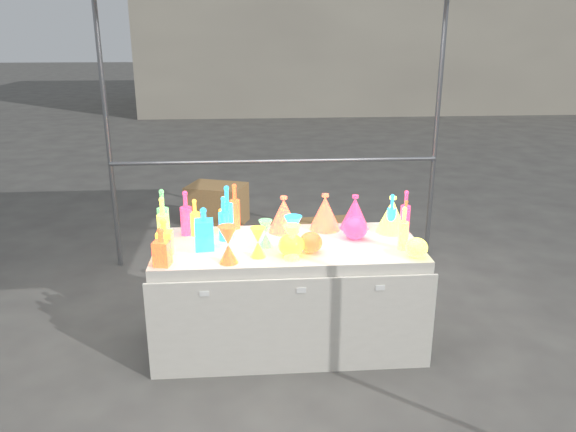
{
  "coord_description": "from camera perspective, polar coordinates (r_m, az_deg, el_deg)",
  "views": [
    {
      "loc": [
        -0.28,
        -3.59,
        2.13
      ],
      "look_at": [
        0.0,
        0.0,
        0.95
      ],
      "focal_mm": 35.0,
      "sensor_mm": 36.0,
      "label": 1
    }
  ],
  "objects": [
    {
      "name": "bottle_0",
      "position": [
        4.07,
        -6.56,
        0.2
      ],
      "size": [
        0.09,
        0.09,
        0.27
      ],
      "primitive_type": null,
      "rotation": [
        0.0,
        0.0,
        0.38
      ],
      "color": "red",
      "rests_on": "display_table"
    },
    {
      "name": "display_table",
      "position": [
        3.99,
        0.01,
        -7.91
      ],
      "size": [
        1.84,
        0.83,
        0.75
      ],
      "color": "silver",
      "rests_on": "ground"
    },
    {
      "name": "ground",
      "position": [
        4.18,
        -0.0,
        -12.46
      ],
      "size": [
        80.0,
        80.0,
        0.0
      ],
      "primitive_type": "plane",
      "color": "#64625D",
      "rests_on": "ground"
    },
    {
      "name": "cardboard_box_flat",
      "position": [
        6.39,
        4.49,
        -1.03
      ],
      "size": [
        0.83,
        0.64,
        0.07
      ],
      "primitive_type": "cube",
      "rotation": [
        0.0,
        0.0,
        0.13
      ],
      "color": "#AD814E",
      "rests_on": "ground"
    },
    {
      "name": "bottle_10",
      "position": [
        4.11,
        11.84,
        0.45
      ],
      "size": [
        0.09,
        0.09,
        0.31
      ],
      "primitive_type": null,
      "rotation": [
        0.0,
        0.0,
        -0.34
      ],
      "color": "blue",
      "rests_on": "display_table"
    },
    {
      "name": "cardboard_box_closed",
      "position": [
        6.56,
        -7.22,
        1.2
      ],
      "size": [
        0.75,
        0.65,
        0.46
      ],
      "primitive_type": "cube",
      "rotation": [
        0.0,
        0.0,
        -0.35
      ],
      "color": "#AD814E",
      "rests_on": "ground"
    },
    {
      "name": "lampshade_3",
      "position": [
        4.11,
        10.53,
        0.18
      ],
      "size": [
        0.3,
        0.3,
        0.27
      ],
      "primitive_type": null,
      "rotation": [
        0.0,
        0.0,
        0.43
      ],
      "color": "#13687C",
      "rests_on": "display_table"
    },
    {
      "name": "globe_0",
      "position": [
        3.62,
        0.31,
        -3.1
      ],
      "size": [
        0.21,
        0.21,
        0.13
      ],
      "primitive_type": null,
      "rotation": [
        0.0,
        0.0,
        -0.36
      ],
      "color": "red",
      "rests_on": "display_table"
    },
    {
      "name": "hourglass_5",
      "position": [
        3.69,
        0.51,
        -1.79
      ],
      "size": [
        0.15,
        0.15,
        0.24
      ],
      "primitive_type": null,
      "rotation": [
        0.0,
        0.0,
        -0.31
      ],
      "color": "#188723",
      "rests_on": "display_table"
    },
    {
      "name": "bottle_4",
      "position": [
        3.87,
        -12.59,
        -0.53
      ],
      "size": [
        0.09,
        0.09,
        0.34
      ],
      "primitive_type": null,
      "rotation": [
        0.0,
        0.0,
        -0.16
      ],
      "color": "#13687C",
      "rests_on": "display_table"
    },
    {
      "name": "lampshade_1",
      "position": [
        4.1,
        3.78,
        0.44
      ],
      "size": [
        0.29,
        0.29,
        0.27
      ],
      "primitive_type": null,
      "rotation": [
        0.0,
        0.0,
        -0.32
      ],
      "color": "yellow",
      "rests_on": "display_table"
    },
    {
      "name": "globe_1",
      "position": [
        3.7,
        12.92,
        -3.26
      ],
      "size": [
        0.19,
        0.19,
        0.12
      ],
      "primitive_type": null,
      "rotation": [
        0.0,
        0.0,
        -0.37
      ],
      "color": "#13687C",
      "rests_on": "display_table"
    },
    {
      "name": "bottle_9",
      "position": [
        4.11,
        11.83,
        -0.04
      ],
      "size": [
        0.07,
        0.07,
        0.25
      ],
      "primitive_type": null,
      "rotation": [
        0.0,
        0.0,
        -0.35
      ],
      "color": "orange",
      "rests_on": "display_table"
    },
    {
      "name": "decanter_1",
      "position": [
        3.55,
        -12.72,
        -3.05
      ],
      "size": [
        0.11,
        0.11,
        0.25
      ],
      "primitive_type": null,
      "rotation": [
        0.0,
        0.0,
        -0.2
      ],
      "color": "orange",
      "rests_on": "display_table"
    },
    {
      "name": "bottle_2",
      "position": [
        4.12,
        -5.43,
        0.99
      ],
      "size": [
        0.09,
        0.09,
        0.34
      ],
      "primitive_type": null,
      "rotation": [
        0.0,
        0.0,
        -0.29
      ],
      "color": "orange",
      "rests_on": "display_table"
    },
    {
      "name": "bottle_1",
      "position": [
        3.99,
        -6.2,
        0.58
      ],
      "size": [
        0.09,
        0.09,
        0.36
      ],
      "primitive_type": null,
      "rotation": [
        0.0,
        0.0,
        -0.01
      ],
      "color": "#188723",
      "rests_on": "display_table"
    },
    {
      "name": "hourglass_0",
      "position": [
        3.52,
        -6.1,
        -2.91
      ],
      "size": [
        0.15,
        0.15,
        0.24
      ],
      "primitive_type": null,
      "rotation": [
        0.0,
        0.0,
        -0.24
      ],
      "color": "orange",
      "rests_on": "display_table"
    },
    {
      "name": "decanter_2",
      "position": [
        3.75,
        -8.52,
        -1.25
      ],
      "size": [
        0.13,
        0.13,
        0.29
      ],
      "primitive_type": null,
      "rotation": [
        0.0,
        0.0,
        0.07
      ],
      "color": "#188723",
      "rests_on": "display_table"
    },
    {
      "name": "hourglass_3",
      "position": [
        3.77,
        -2.29,
        -1.78
      ],
      "size": [
        0.12,
        0.12,
        0.19
      ],
      "primitive_type": null,
      "rotation": [
        0.0,
        0.0,
        -0.26
      ],
      "color": "#AB229C",
      "rests_on": "display_table"
    },
    {
      "name": "bottle_5",
      "position": [
        3.93,
        -12.57,
        0.06
      ],
      "size": [
        0.1,
        0.1,
        0.37
      ],
      "primitive_type": null,
      "rotation": [
        0.0,
        0.0,
        -0.32
      ],
      "color": "#AB229C",
      "rests_on": "display_table"
    },
    {
      "name": "lampshade_2",
      "position": [
        4.14,
        6.8,
        0.42
      ],
      "size": [
        0.25,
        0.25,
        0.25
      ],
      "primitive_type": null,
      "rotation": [
        0.0,
        0.0,
        0.17
      ],
      "color": "blue",
      "rests_on": "display_table"
    },
    {
      "name": "background_building",
      "position": [
        18.12,
        9.89,
        20.71
      ],
      "size": [
        14.0,
        6.0,
        6.0
      ],
      "primitive_type": "cube",
      "color": "#B5AC97",
      "rests_on": "ground"
    },
    {
      "name": "decanter_0",
      "position": [
        3.71,
        -12.45,
        -2.08
      ],
      "size": [
        0.1,
        0.1,
        0.25
      ],
      "primitive_type": null,
      "rotation": [
        0.0,
        0.0,
        -0.03
      ],
      "color": "red",
      "rests_on": "display_table"
    },
    {
      "name": "bottle_3",
      "position": [
        4.04,
        -10.32,
        0.31
      ],
      "size": [
        0.1,
        0.1,
        0.33
      ],
      "primitive_type": null,
      "rotation": [
        0.0,
        0.0,
        0.28
      ],
      "color": "blue",
      "rests_on": "display_table"
    },
    {
      "name": "lampshade_0",
      "position": [
        4.04,
        -0.44,
        0.2
      ],
      "size": [
        0.29,
        0.29,
        0.27
      ],
      "primitive_type": null,
      "rotation": [
        0.0,
        0.0,
        -0.36
      ],
      "color": "yellow",
      "rests_on": "display_table"
    },
    {
      "name": "hourglass_2",
      "position": [
        3.57,
        0.41,
        -2.67
      ],
      "size": [
        0.13,
        0.13,
        0.23
      ],
      "primitive_type": null,
      "rotation": [
        0.0,
        0.0,
        -0.13
      ],
      "color": "#13687C",
      "rests_on": "display_table"
    },
    {
      "name": "bottle_7",
      "position": [
        3.89,
        -6.54,
        -0.26
      ],
      "size": [
        0.08,
        0.08,
        0.32
      ],
      "primitive_type": null,
      "rotation": [
        0.0,
        0.0,
        -0.07
      ],
      "color": "#188723",
      "rests_on": "display_table"
    },
    {
      "name": "bottle_8",
      "position": [
        4.07,
        10.47,
        0.22
      ],
      "size": [
        0.07,
        0.07,
        0.29
      ],
      "primitive_type": null,
      "rotation": [
        0.0,
        0.0,
        0.11
      ],
      "color": "#188723",
      "rests_on": "display_table"
    },
    {
      "name": "hourglass_4",
      "position": [
        3.6,
        -3.08,
        -2.68
      ],
      "size": [
        0.12,
        0.12,
        0.2
      ],
      "primitive_type": null,
      "rotation": [
        0.0,
        0.0,
        0.24
      ],
      "color": "red",
      "rests_on": "display_table"
    },
    {
      "name": "globe_2",
      "position": [
        3.69,
        2.33,
        -2.82
      ],
      "size": [
        0.17,
        0.17,
        0.12
      ],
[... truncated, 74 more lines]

